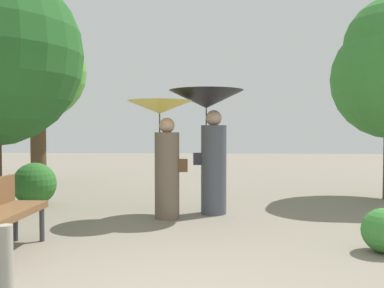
{
  "coord_description": "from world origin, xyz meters",
  "views": [
    {
      "loc": [
        0.36,
        -2.99,
        1.41
      ],
      "look_at": [
        0.0,
        3.82,
        1.15
      ],
      "focal_mm": 38.02,
      "sensor_mm": 36.0,
      "label": 1
    }
  ],
  "objects_px": {
    "person_left": "(164,140)",
    "path_marker_post": "(6,263)",
    "person_right": "(209,125)",
    "tree_near_left": "(37,63)"
  },
  "relations": [
    {
      "from": "person_left",
      "to": "person_right",
      "type": "bearing_deg",
      "value": -55.93
    },
    {
      "from": "person_right",
      "to": "tree_near_left",
      "type": "distance_m",
      "value": 5.73
    },
    {
      "from": "person_left",
      "to": "path_marker_post",
      "type": "xyz_separation_m",
      "value": [
        -0.91,
        -3.14,
        -0.91
      ]
    },
    {
      "from": "person_right",
      "to": "path_marker_post",
      "type": "relative_size",
      "value": 3.25
    },
    {
      "from": "person_left",
      "to": "tree_near_left",
      "type": "height_order",
      "value": "tree_near_left"
    },
    {
      "from": "person_right",
      "to": "path_marker_post",
      "type": "height_order",
      "value": "person_right"
    },
    {
      "from": "person_left",
      "to": "path_marker_post",
      "type": "bearing_deg",
      "value": 168.76
    },
    {
      "from": "person_left",
      "to": "person_right",
      "type": "xyz_separation_m",
      "value": [
        0.71,
        0.4,
        0.24
      ]
    },
    {
      "from": "path_marker_post",
      "to": "person_right",
      "type": "bearing_deg",
      "value": 65.46
    },
    {
      "from": "person_left",
      "to": "path_marker_post",
      "type": "relative_size",
      "value": 2.94
    }
  ]
}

